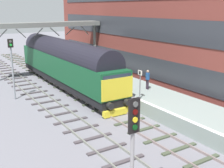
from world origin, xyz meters
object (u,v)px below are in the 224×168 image
(diesel_locomotive, at_px, (65,62))
(platform_number_sign, at_px, (140,80))
(waiting_passenger, at_px, (148,78))
(signal_post_mid, at_px, (12,63))
(signal_post_near, at_px, (133,142))

(diesel_locomotive, bearing_deg, platform_number_sign, -79.05)
(waiting_passenger, bearing_deg, platform_number_sign, 137.92)
(diesel_locomotive, relative_size, waiting_passenger, 11.59)
(platform_number_sign, bearing_deg, waiting_passenger, 39.25)
(diesel_locomotive, xyz_separation_m, signal_post_mid, (-5.37, -1.40, 0.70))
(diesel_locomotive, xyz_separation_m, signal_post_near, (-5.37, -18.45, 0.58))
(signal_post_mid, bearing_deg, signal_post_near, -90.00)
(platform_number_sign, bearing_deg, signal_post_near, -128.98)
(signal_post_mid, xyz_separation_m, waiting_passenger, (9.40, -6.35, -1.19))
(platform_number_sign, distance_m, waiting_passenger, 2.86)
(signal_post_mid, relative_size, waiting_passenger, 3.16)
(diesel_locomotive, distance_m, signal_post_mid, 5.59)
(platform_number_sign, height_order, waiting_passenger, platform_number_sign)
(waiting_passenger, bearing_deg, signal_post_mid, 64.64)
(signal_post_near, relative_size, waiting_passenger, 2.87)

